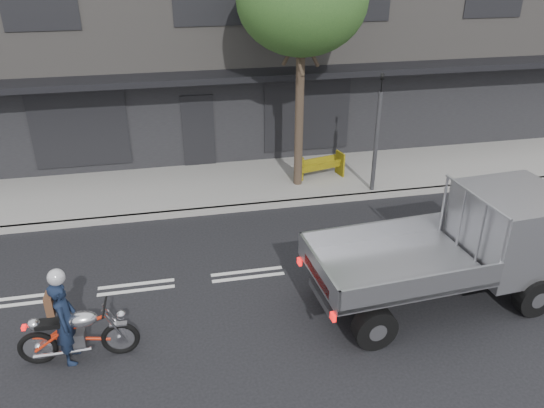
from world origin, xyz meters
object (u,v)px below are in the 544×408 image
at_px(rider, 66,323).
at_px(construction_barrier, 322,167).
at_px(traffic_light_pole, 376,140).
at_px(motorcycle, 78,333).
at_px(flatbed_ute, 491,236).

height_order(rider, construction_barrier, rider).
height_order(traffic_light_pole, rider, traffic_light_pole).
xyz_separation_m(motorcycle, construction_barrier, (6.27, 6.33, -0.01)).
height_order(motorcycle, flatbed_ute, flatbed_ute).
bearing_deg(motorcycle, flatbed_ute, 3.96).
distance_m(traffic_light_pole, motorcycle, 9.25).
bearing_deg(traffic_light_pole, motorcycle, -144.67).
bearing_deg(rider, construction_barrier, -44.00).
bearing_deg(construction_barrier, rider, -135.39).
bearing_deg(motorcycle, construction_barrier, 46.68).
distance_m(flatbed_ute, construction_barrier, 6.26).
bearing_deg(motorcycle, traffic_light_pole, 36.72).
xyz_separation_m(traffic_light_pole, flatbed_ute, (0.48, -4.95, -0.32)).
distance_m(traffic_light_pole, rider, 9.34).
relative_size(traffic_light_pole, flatbed_ute, 0.67).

